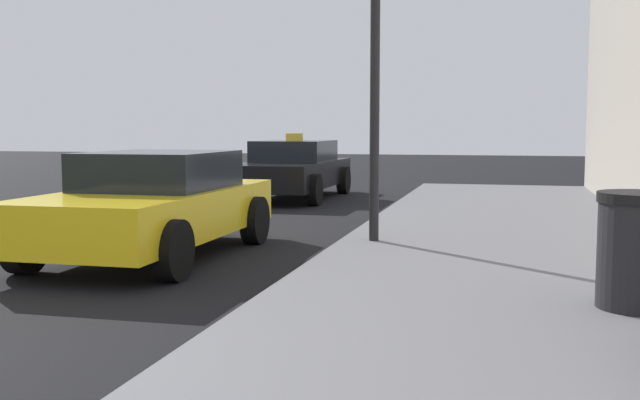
% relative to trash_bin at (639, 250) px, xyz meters
% --- Properties ---
extents(trash_bin, '(0.66, 0.66, 0.92)m').
position_rel_trash_bin_xyz_m(trash_bin, '(0.00, 0.00, 0.00)').
color(trash_bin, black).
rests_on(trash_bin, sidewalk).
extents(car_yellow, '(1.94, 4.05, 1.27)m').
position_rel_trash_bin_xyz_m(car_yellow, '(-5.16, 2.09, 0.03)').
color(car_yellow, yellow).
rests_on(car_yellow, ground_plane).
extents(car_black, '(1.96, 4.37, 1.43)m').
position_rel_trash_bin_xyz_m(car_black, '(-5.62, 9.80, 0.04)').
color(car_black, black).
rests_on(car_black, ground_plane).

